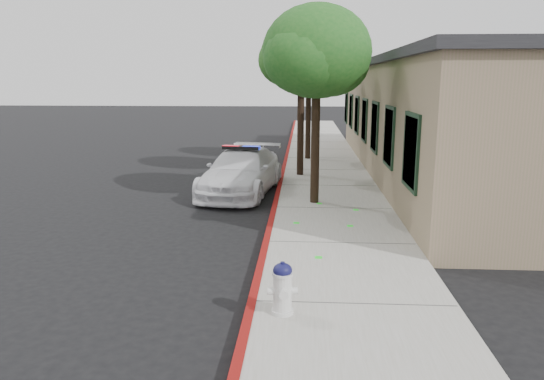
{
  "coord_description": "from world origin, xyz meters",
  "views": [
    {
      "loc": [
        0.83,
        -10.37,
        3.48
      ],
      "look_at": [
        0.1,
        1.34,
        0.97
      ],
      "focal_mm": 34.02,
      "sensor_mm": 36.0,
      "label": 1
    }
  ],
  "objects_px": {
    "police_car": "(242,171)",
    "street_tree_near": "(317,56)",
    "clapboard_building": "(465,118)",
    "street_tree_far": "(310,71)",
    "fire_hydrant": "(283,288)",
    "street_tree_mid": "(302,58)"
  },
  "relations": [
    {
      "from": "street_tree_far",
      "to": "police_car",
      "type": "bearing_deg",
      "value": -108.17
    },
    {
      "from": "clapboard_building",
      "to": "street_tree_mid",
      "type": "relative_size",
      "value": 3.89
    },
    {
      "from": "fire_hydrant",
      "to": "street_tree_far",
      "type": "relative_size",
      "value": 0.16
    },
    {
      "from": "clapboard_building",
      "to": "street_tree_mid",
      "type": "height_order",
      "value": "street_tree_mid"
    },
    {
      "from": "street_tree_far",
      "to": "street_tree_mid",
      "type": "bearing_deg",
      "value": -94.67
    },
    {
      "from": "clapboard_building",
      "to": "fire_hydrant",
      "type": "xyz_separation_m",
      "value": [
        -6.15,
        -12.41,
        -1.58
      ]
    },
    {
      "from": "fire_hydrant",
      "to": "street_tree_far",
      "type": "distance_m",
      "value": 15.57
    },
    {
      "from": "street_tree_mid",
      "to": "street_tree_far",
      "type": "bearing_deg",
      "value": 85.33
    },
    {
      "from": "fire_hydrant",
      "to": "street_tree_mid",
      "type": "relative_size",
      "value": 0.15
    },
    {
      "from": "clapboard_building",
      "to": "street_tree_far",
      "type": "relative_size",
      "value": 4.26
    },
    {
      "from": "street_tree_near",
      "to": "street_tree_mid",
      "type": "xyz_separation_m",
      "value": [
        -0.43,
        4.29,
        0.1
      ]
    },
    {
      "from": "police_car",
      "to": "street_tree_near",
      "type": "xyz_separation_m",
      "value": [
        2.25,
        -1.68,
        3.4
      ]
    },
    {
      "from": "fire_hydrant",
      "to": "street_tree_mid",
      "type": "distance_m",
      "value": 11.9
    },
    {
      "from": "police_car",
      "to": "street_tree_far",
      "type": "distance_m",
      "value": 7.53
    },
    {
      "from": "police_car",
      "to": "street_tree_far",
      "type": "xyz_separation_m",
      "value": [
        2.13,
        6.5,
        3.14
      ]
    },
    {
      "from": "police_car",
      "to": "street_tree_near",
      "type": "bearing_deg",
      "value": -29.03
    },
    {
      "from": "police_car",
      "to": "fire_hydrant",
      "type": "height_order",
      "value": "police_car"
    },
    {
      "from": "fire_hydrant",
      "to": "street_tree_mid",
      "type": "xyz_separation_m",
      "value": [
        0.17,
        11.32,
        3.66
      ]
    },
    {
      "from": "street_tree_near",
      "to": "clapboard_building",
      "type": "bearing_deg",
      "value": 44.07
    },
    {
      "from": "fire_hydrant",
      "to": "street_tree_far",
      "type": "bearing_deg",
      "value": 81.35
    },
    {
      "from": "police_car",
      "to": "street_tree_near",
      "type": "distance_m",
      "value": 4.41
    },
    {
      "from": "street_tree_far",
      "to": "fire_hydrant",
      "type": "bearing_deg",
      "value": -91.84
    }
  ]
}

